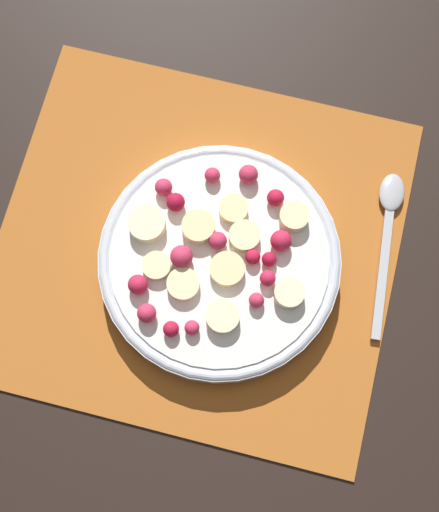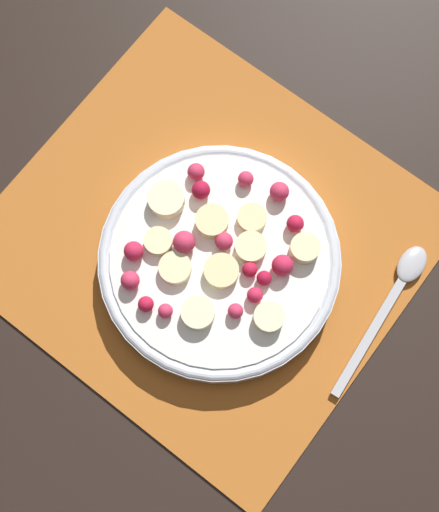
% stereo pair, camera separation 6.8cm
% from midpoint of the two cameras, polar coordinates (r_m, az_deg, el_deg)
% --- Properties ---
extents(ground_plane, '(3.00, 3.00, 0.00)m').
position_cam_midpoint_polar(ground_plane, '(0.72, -4.41, 0.20)').
color(ground_plane, black).
extents(placemat, '(0.40, 0.37, 0.01)m').
position_cam_midpoint_polar(placemat, '(0.72, -4.43, 0.26)').
color(placemat, '#B26023').
rests_on(placemat, ground_plane).
extents(fruit_bowl, '(0.24, 0.24, 0.05)m').
position_cam_midpoint_polar(fruit_bowl, '(0.69, -2.77, -0.85)').
color(fruit_bowl, silver).
rests_on(fruit_bowl, placemat).
extents(spoon, '(0.03, 0.17, 0.01)m').
position_cam_midpoint_polar(spoon, '(0.73, 10.87, 2.20)').
color(spoon, '#B2B2B7').
rests_on(spoon, placemat).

